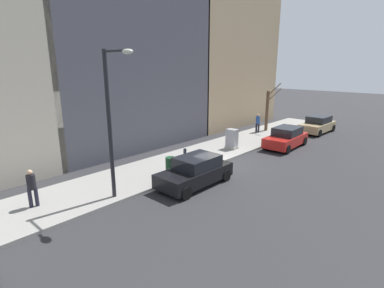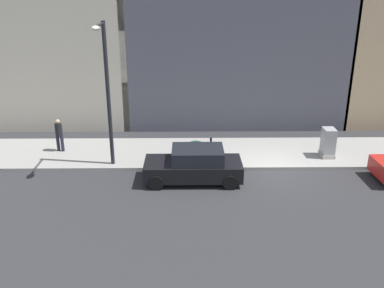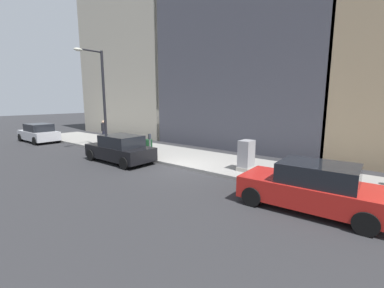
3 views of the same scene
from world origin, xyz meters
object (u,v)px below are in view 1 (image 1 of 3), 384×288
at_px(parking_meter, 185,158).
at_px(streetlamp, 112,114).
at_px(parked_car_tan, 318,125).
at_px(trash_bin, 171,165).
at_px(pedestrian_near_meter, 258,122).
at_px(office_tower_left, 201,22).
at_px(parked_car_black, 195,171).
at_px(utility_box, 232,139).
at_px(pedestrian_midblock, 32,186).
at_px(parked_car_red, 286,138).
at_px(bare_tree, 268,109).

relative_size(parking_meter, streetlamp, 0.21).
distance_m(parked_car_tan, trash_bin, 16.75).
bearing_deg(pedestrian_near_meter, streetlamp, -76.53).
distance_m(streetlamp, office_tower_left, 22.59).
distance_m(parked_car_black, trash_bin, 1.95).
relative_size(pedestrian_near_meter, office_tower_left, 0.08).
bearing_deg(office_tower_left, utility_box, 140.95).
bearing_deg(pedestrian_midblock, streetlamp, 160.82).
height_order(utility_box, streetlamp, streetlamp).
distance_m(parked_car_tan, pedestrian_midblock, 23.65).
bearing_deg(streetlamp, utility_box, -84.38).
height_order(parked_car_tan, streetlamp, streetlamp).
bearing_deg(pedestrian_midblock, parked_car_red, -177.11).
xyz_separation_m(parked_car_red, parked_car_black, (0.11, 10.05, 0.00)).
relative_size(parked_car_tan, bare_tree, 0.98).
distance_m(trash_bin, office_tower_left, 20.55).
height_order(parked_car_red, parking_meter, parked_car_red).
bearing_deg(bare_tree, parked_car_red, 134.40).
relative_size(parked_car_tan, parking_meter, 3.16).
relative_size(trash_bin, office_tower_left, 0.04).
distance_m(parked_car_tan, streetlamp, 20.84).
bearing_deg(parked_car_tan, office_tower_left, 11.03).
height_order(utility_box, office_tower_left, office_tower_left).
relative_size(parking_meter, pedestrian_near_meter, 0.81).
bearing_deg(streetlamp, office_tower_left, -59.00).
distance_m(parked_car_black, pedestrian_midblock, 7.45).
bearing_deg(streetlamp, parked_car_tan, -93.61).
xyz_separation_m(parked_car_tan, utility_box, (2.31, 10.20, 0.11)).
relative_size(parked_car_tan, utility_box, 2.98).
distance_m(parked_car_red, utility_box, 4.29).
bearing_deg(parked_car_red, streetlamp, 82.17).
bearing_deg(bare_tree, office_tower_left, -5.85).
bearing_deg(parked_car_black, parking_meter, -27.94).
xyz_separation_m(trash_bin, office_tower_left, (10.54, -14.67, 9.81)).
relative_size(parked_car_red, utility_box, 2.98).
height_order(parked_car_black, bare_tree, bare_tree).
xyz_separation_m(parking_meter, office_tower_left, (10.99, -13.97, 9.43)).
distance_m(pedestrian_near_meter, pedestrian_midblock, 19.26).
xyz_separation_m(utility_box, pedestrian_midblock, (0.89, 13.24, 0.24)).
bearing_deg(utility_box, parking_meter, 98.42).
xyz_separation_m(utility_box, bare_tree, (1.27, -7.32, 1.25)).
relative_size(pedestrian_near_meter, pedestrian_midblock, 1.00).
bearing_deg(streetlamp, parked_car_red, -95.94).
bearing_deg(parking_meter, parked_car_black, 152.18).
distance_m(parked_car_red, office_tower_left, 16.57).
bearing_deg(utility_box, streetlamp, 95.62).
bearing_deg(bare_tree, pedestrian_near_meter, 82.35).
bearing_deg(parking_meter, trash_bin, 57.12).
height_order(utility_box, trash_bin, utility_box).
xyz_separation_m(parked_car_black, pedestrian_midblock, (3.24, 6.70, 0.35)).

